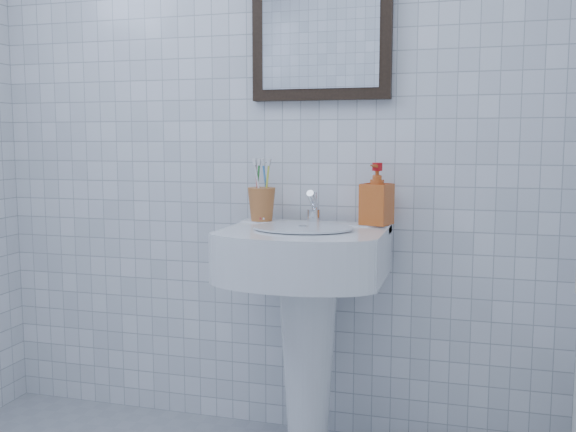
% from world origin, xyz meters
% --- Properties ---
extents(wall_back, '(2.20, 0.02, 2.50)m').
position_xyz_m(wall_back, '(0.00, 1.20, 1.25)').
color(wall_back, white).
rests_on(wall_back, ground).
extents(washbasin, '(0.53, 0.39, 0.82)m').
position_xyz_m(washbasin, '(0.22, 0.98, 0.55)').
color(washbasin, white).
rests_on(washbasin, ground).
extents(faucet, '(0.05, 0.10, 0.12)m').
position_xyz_m(faucet, '(0.22, 1.08, 0.86)').
color(faucet, silver).
rests_on(faucet, washbasin).
extents(toothbrush_cup, '(0.12, 0.12, 0.12)m').
position_xyz_m(toothbrush_cup, '(0.02, 1.09, 0.87)').
color(toothbrush_cup, '#BC6B34').
rests_on(toothbrush_cup, washbasin).
extents(soap_dispenser, '(0.12, 0.12, 0.21)m').
position_xyz_m(soap_dispenser, '(0.43, 1.10, 0.91)').
color(soap_dispenser, '#BC3212').
rests_on(soap_dispenser, washbasin).
extents(wall_mirror, '(0.50, 0.04, 0.62)m').
position_xyz_m(wall_mirror, '(0.22, 1.18, 1.55)').
color(wall_mirror, black).
rests_on(wall_mirror, wall_back).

